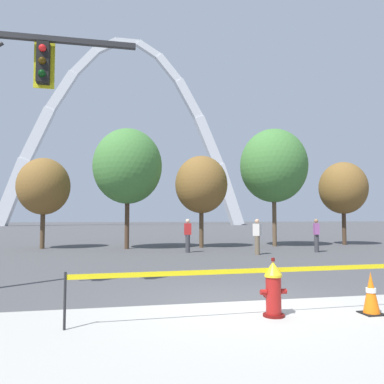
{
  "coord_description": "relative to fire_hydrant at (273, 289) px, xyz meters",
  "views": [
    {
      "loc": [
        -2.46,
        -7.25,
        1.69
      ],
      "look_at": [
        0.07,
        5.0,
        2.5
      ],
      "focal_mm": 35.82,
      "sensor_mm": 36.0,
      "label": 1
    }
  ],
  "objects": [
    {
      "name": "pedestrian_walking_left",
      "position": [
        6.88,
        10.67,
        0.35
      ],
      "size": [
        0.26,
        0.37,
        1.59
      ],
      "color": "#38383D",
      "rests_on": "ground"
    },
    {
      "name": "pedestrian_walking_right",
      "position": [
        3.66,
        10.1,
        0.35
      ],
      "size": [
        0.37,
        0.39,
        1.59
      ],
      "color": "brown",
      "rests_on": "ground"
    },
    {
      "name": "tree_center_right",
      "position": [
        6.43,
        14.5,
        4.18
      ],
      "size": [
        3.88,
        3.88,
        6.8
      ],
      "color": "brown",
      "rests_on": "ground"
    },
    {
      "name": "traffic_cone_by_hydrant",
      "position": [
        1.73,
        -0.2,
        -0.11
      ],
      "size": [
        0.36,
        0.36,
        0.73
      ],
      "color": "black",
      "rests_on": "ground"
    },
    {
      "name": "tree_center_left",
      "position": [
        2.11,
        14.51,
        3.01
      ],
      "size": [
        2.91,
        2.91,
        5.09
      ],
      "color": "brown",
      "rests_on": "ground"
    },
    {
      "name": "ground_plane",
      "position": [
        -0.22,
        1.09,
        -0.47
      ],
      "size": [
        240.0,
        240.0,
        0.0
      ],
      "primitive_type": "plane",
      "color": "#474749"
    },
    {
      "name": "tree_left_mid",
      "position": [
        -1.95,
        14.42,
        3.92
      ],
      "size": [
        3.66,
        3.66,
        6.41
      ],
      "color": "#473323",
      "rests_on": "ground"
    },
    {
      "name": "caution_tape_barrier",
      "position": [
        -0.1,
        0.0,
        0.15
      ],
      "size": [
        6.57,
        0.26,
        0.86
      ],
      "color": "#232326",
      "rests_on": "ground"
    },
    {
      "name": "pedestrian_standing_center",
      "position": [
        0.8,
        11.74,
        0.35
      ],
      "size": [
        0.37,
        0.25,
        1.59
      ],
      "color": "#38383D",
      "rests_on": "ground"
    },
    {
      "name": "tree_far_left",
      "position": [
        -6.36,
        15.47,
        2.85
      ],
      "size": [
        2.77,
        2.77,
        4.85
      ],
      "color": "brown",
      "rests_on": "ground"
    },
    {
      "name": "tree_right_mid",
      "position": [
        11.07,
        14.78,
        2.98
      ],
      "size": [
        2.88,
        2.88,
        5.04
      ],
      "color": "#473323",
      "rests_on": "ground"
    },
    {
      "name": "monument_arch",
      "position": [
        -0.22,
        70.29,
        16.4
      ],
      "size": [
        48.21,
        2.24,
        38.04
      ],
      "color": "silver",
      "rests_on": "ground"
    },
    {
      "name": "fire_hydrant",
      "position": [
        0.0,
        0.0,
        0.0
      ],
      "size": [
        0.46,
        0.48,
        0.99
      ],
      "color": "#5E0F0D",
      "rests_on": "ground"
    }
  ]
}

